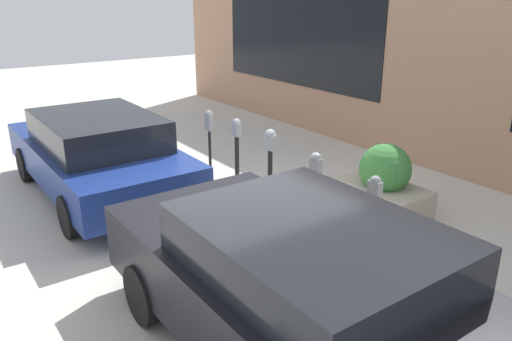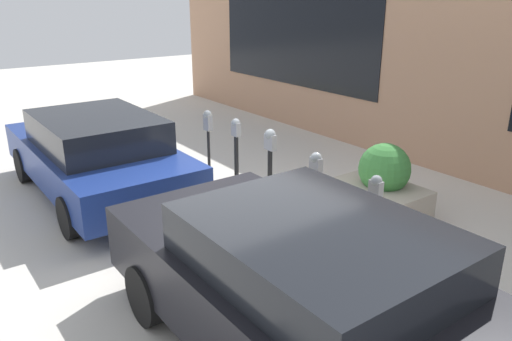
{
  "view_description": "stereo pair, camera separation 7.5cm",
  "coord_description": "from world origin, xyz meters",
  "px_view_note": "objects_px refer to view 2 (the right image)",
  "views": [
    {
      "loc": [
        -5.57,
        3.83,
        3.3
      ],
      "look_at": [
        0.0,
        -0.14,
        0.86
      ],
      "focal_mm": 35.0,
      "sensor_mm": 36.0,
      "label": 1
    },
    {
      "loc": [
        -5.52,
        3.89,
        3.3
      ],
      "look_at": [
        0.0,
        -0.14,
        0.86
      ],
      "focal_mm": 35.0,
      "sensor_mm": 36.0,
      "label": 2
    }
  ],
  "objects_px": {
    "parking_meter_middle": "(270,158)",
    "parking_meter_farthest": "(208,129)",
    "parking_meter_nearest": "(375,202)",
    "parking_meter_fourth": "(236,148)",
    "parking_meter_second": "(315,181)",
    "planter_box": "(383,184)",
    "parked_car_front": "(304,287)",
    "parked_car_middle": "(96,153)"
  },
  "relations": [
    {
      "from": "parked_car_front",
      "to": "parking_meter_middle",
      "type": "bearing_deg",
      "value": -31.85
    },
    {
      "from": "parking_meter_farthest",
      "to": "parking_meter_second",
      "type": "bearing_deg",
      "value": 178.6
    },
    {
      "from": "parking_meter_fourth",
      "to": "parked_car_middle",
      "type": "relative_size",
      "value": 0.31
    },
    {
      "from": "parking_meter_nearest",
      "to": "parking_meter_middle",
      "type": "xyz_separation_m",
      "value": [
        2.0,
        0.02,
        0.03
      ]
    },
    {
      "from": "parking_meter_second",
      "to": "parking_meter_farthest",
      "type": "height_order",
      "value": "parking_meter_farthest"
    },
    {
      "from": "parking_meter_middle",
      "to": "parking_meter_farthest",
      "type": "xyz_separation_m",
      "value": [
        1.92,
        -0.08,
        0.02
      ]
    },
    {
      "from": "parking_meter_second",
      "to": "parked_car_front",
      "type": "distance_m",
      "value": 2.4
    },
    {
      "from": "parking_meter_nearest",
      "to": "parked_car_middle",
      "type": "relative_size",
      "value": 0.29
    },
    {
      "from": "parking_meter_nearest",
      "to": "planter_box",
      "type": "xyz_separation_m",
      "value": [
        1.15,
        -1.56,
        -0.48
      ]
    },
    {
      "from": "parking_meter_fourth",
      "to": "parked_car_front",
      "type": "height_order",
      "value": "parked_car_front"
    },
    {
      "from": "parking_meter_nearest",
      "to": "parked_car_front",
      "type": "bearing_deg",
      "value": 111.86
    },
    {
      "from": "parking_meter_second",
      "to": "parking_meter_farthest",
      "type": "xyz_separation_m",
      "value": [
        2.9,
        -0.07,
        0.09
      ]
    },
    {
      "from": "planter_box",
      "to": "parked_car_middle",
      "type": "distance_m",
      "value": 4.76
    },
    {
      "from": "parking_meter_middle",
      "to": "parked_car_front",
      "type": "height_order",
      "value": "parked_car_front"
    },
    {
      "from": "parking_meter_fourth",
      "to": "parked_car_middle",
      "type": "height_order",
      "value": "parked_car_middle"
    },
    {
      "from": "planter_box",
      "to": "parking_meter_farthest",
      "type": "bearing_deg",
      "value": 28.5
    },
    {
      "from": "parking_meter_second",
      "to": "planter_box",
      "type": "height_order",
      "value": "parking_meter_second"
    },
    {
      "from": "parking_meter_nearest",
      "to": "parking_meter_fourth",
      "type": "height_order",
      "value": "parking_meter_fourth"
    },
    {
      "from": "parking_meter_farthest",
      "to": "parked_car_middle",
      "type": "xyz_separation_m",
      "value": [
        0.59,
        1.85,
        -0.26
      ]
    },
    {
      "from": "parking_meter_nearest",
      "to": "planter_box",
      "type": "bearing_deg",
      "value": -53.73
    },
    {
      "from": "parking_meter_nearest",
      "to": "parking_meter_middle",
      "type": "distance_m",
      "value": 2.0
    },
    {
      "from": "parking_meter_farthest",
      "to": "parked_car_middle",
      "type": "distance_m",
      "value": 1.96
    },
    {
      "from": "parking_meter_second",
      "to": "parking_meter_farthest",
      "type": "distance_m",
      "value": 2.91
    },
    {
      "from": "parking_meter_middle",
      "to": "parked_car_middle",
      "type": "distance_m",
      "value": 3.08
    },
    {
      "from": "parked_car_middle",
      "to": "planter_box",
      "type": "bearing_deg",
      "value": -135.0
    },
    {
      "from": "parking_meter_middle",
      "to": "parking_meter_fourth",
      "type": "relative_size",
      "value": 1.01
    },
    {
      "from": "parked_car_front",
      "to": "parking_meter_farthest",
      "type": "bearing_deg",
      "value": -20.74
    },
    {
      "from": "parking_meter_second",
      "to": "parking_meter_fourth",
      "type": "height_order",
      "value": "parking_meter_fourth"
    },
    {
      "from": "parking_meter_fourth",
      "to": "parked_car_middle",
      "type": "xyz_separation_m",
      "value": [
        1.62,
        1.76,
        -0.17
      ]
    },
    {
      "from": "parking_meter_nearest",
      "to": "parking_meter_fourth",
      "type": "bearing_deg",
      "value": 0.58
    },
    {
      "from": "parking_meter_second",
      "to": "parking_meter_nearest",
      "type": "bearing_deg",
      "value": -179.12
    },
    {
      "from": "planter_box",
      "to": "parking_meter_nearest",
      "type": "bearing_deg",
      "value": 126.27
    },
    {
      "from": "parking_meter_nearest",
      "to": "parking_meter_second",
      "type": "xyz_separation_m",
      "value": [
        1.02,
        0.02,
        -0.05
      ]
    },
    {
      "from": "planter_box",
      "to": "parked_car_front",
      "type": "relative_size",
      "value": 0.32
    },
    {
      "from": "parking_meter_nearest",
      "to": "parking_meter_farthest",
      "type": "bearing_deg",
      "value": -0.81
    },
    {
      "from": "parking_meter_nearest",
      "to": "parking_meter_fourth",
      "type": "distance_m",
      "value": 2.9
    },
    {
      "from": "parking_meter_nearest",
      "to": "parking_meter_farthest",
      "type": "distance_m",
      "value": 3.92
    },
    {
      "from": "parking_meter_middle",
      "to": "parking_meter_fourth",
      "type": "bearing_deg",
      "value": 0.35
    },
    {
      "from": "parking_meter_farthest",
      "to": "planter_box",
      "type": "height_order",
      "value": "parking_meter_farthest"
    },
    {
      "from": "parking_meter_middle",
      "to": "parking_meter_fourth",
      "type": "xyz_separation_m",
      "value": [
        0.89,
        0.01,
        -0.08
      ]
    },
    {
      "from": "parking_meter_middle",
      "to": "planter_box",
      "type": "xyz_separation_m",
      "value": [
        -0.86,
        -1.59,
        -0.51
      ]
    },
    {
      "from": "parking_meter_second",
      "to": "parking_meter_middle",
      "type": "xyz_separation_m",
      "value": [
        0.99,
        0.01,
        0.08
      ]
    }
  ]
}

